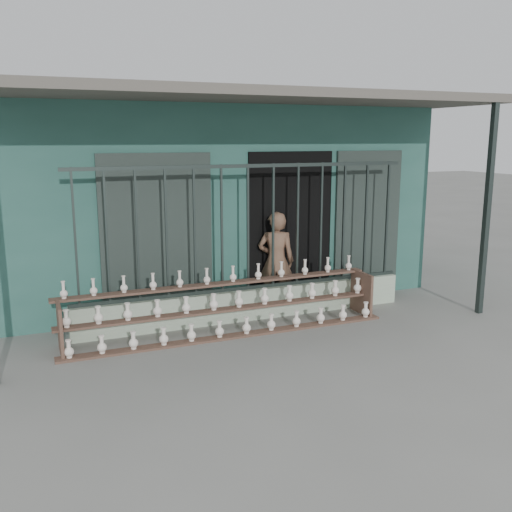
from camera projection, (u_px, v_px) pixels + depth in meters
name	position (u px, v px, depth m)	size (l,w,h in m)	color
ground	(286.00, 349.00, 7.17)	(60.00, 60.00, 0.00)	slate
workshop_building	(191.00, 191.00, 10.67)	(7.40, 6.60, 3.21)	#2B5B51
parapet_wall	(248.00, 304.00, 8.30)	(5.00, 0.20, 0.45)	#B2C7AB
security_fence	(248.00, 228.00, 8.07)	(5.00, 0.04, 1.80)	#283330
shelf_rack	(227.00, 306.00, 7.72)	(4.50, 0.68, 0.85)	brown
elderly_woman	(276.00, 261.00, 8.67)	(0.56, 0.37, 1.52)	brown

